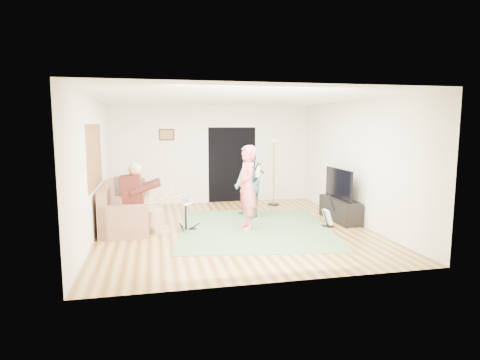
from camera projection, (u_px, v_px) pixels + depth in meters
name	position (u px, v px, depth m)	size (l,w,h in m)	color
floor	(234.00, 228.00, 8.44)	(6.00, 6.00, 0.00)	brown
walls	(234.00, 165.00, 8.25)	(5.50, 6.00, 2.70)	silver
ceiling	(234.00, 98.00, 8.07)	(6.00, 6.00, 0.00)	white
window_blinds	(95.00, 156.00, 7.84)	(2.05, 2.05, 0.00)	#8F5D2C
doorway	(232.00, 165.00, 11.30)	(2.10, 2.10, 0.00)	black
picture_frame	(167.00, 135.00, 10.81)	(0.42, 0.03, 0.32)	#3F2314
area_rug	(254.00, 228.00, 8.43)	(3.09, 3.51, 0.02)	#4D6B41
sofa	(122.00, 212.00, 8.59)	(0.93, 2.27, 0.92)	#94654A
drummer	(142.00, 206.00, 8.02)	(0.92, 0.52, 1.42)	#511E16
drum_kit	(186.00, 217.00, 8.24)	(0.36, 0.64, 0.66)	black
singer	(247.00, 188.00, 8.27)	(0.64, 0.42, 1.75)	#F0686C
microphone	(257.00, 167.00, 8.25)	(0.06, 0.06, 0.24)	black
guitarist	(249.00, 184.00, 9.35)	(0.77, 0.60, 1.59)	slate
guitar_held	(257.00, 171.00, 9.35)	(0.12, 0.60, 0.26)	white
guitar_spare	(328.00, 217.00, 8.53)	(0.27, 0.24, 0.76)	black
torchiere_lamp	(274.00, 160.00, 10.76)	(0.32, 0.32, 1.78)	black
dining_chair	(135.00, 201.00, 9.63)	(0.47, 0.49, 0.97)	beige
tv_cabinet	(340.00, 210.00, 9.12)	(0.40, 1.40, 0.50)	black
television	(339.00, 184.00, 9.03)	(0.06, 1.21, 0.68)	black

